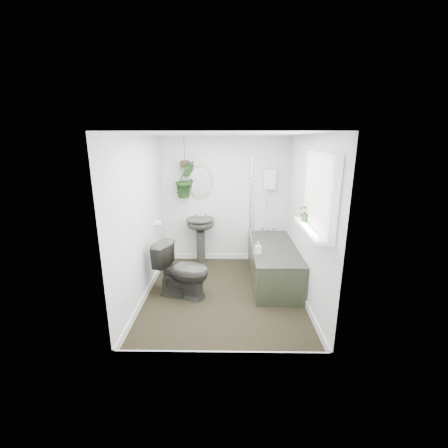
{
  "coord_description": "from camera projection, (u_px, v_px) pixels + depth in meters",
  "views": [
    {
      "loc": [
        0.06,
        -4.03,
        2.22
      ],
      "look_at": [
        0.0,
        0.15,
        1.05
      ],
      "focal_mm": 24.0,
      "sensor_mm": 36.0,
      "label": 1
    }
  ],
  "objects": [
    {
      "name": "bathtub",
      "position": [
        273.0,
        263.0,
        4.88
      ],
      "size": [
        0.72,
        1.72,
        0.58
      ],
      "primitive_type": null,
      "color": "#2D2E28",
      "rests_on": "floor"
    },
    {
      "name": "ceiling",
      "position": [
        224.0,
        133.0,
        3.86
      ],
      "size": [
        2.3,
        2.8,
        0.02
      ],
      "primitive_type": "cube",
      "color": "white",
      "rests_on": "ground"
    },
    {
      "name": "bath_screen",
      "position": [
        252.0,
        198.0,
        5.09
      ],
      "size": [
        0.04,
        0.72,
        1.4
      ],
      "primitive_type": null,
      "color": "silver",
      "rests_on": "bathtub"
    },
    {
      "name": "oval_mirror",
      "position": [
        200.0,
        182.0,
        5.4
      ],
      "size": [
        0.46,
        0.03,
        0.62
      ],
      "primitive_type": "ellipsoid",
      "color": "tan",
      "rests_on": "wall_back"
    },
    {
      "name": "hanging_pot",
      "position": [
        185.0,
        164.0,
        5.21
      ],
      "size": [
        0.16,
        0.16,
        0.12
      ],
      "primitive_type": "cylinder",
      "color": "#392B1D",
      "rests_on": "ceiling"
    },
    {
      "name": "sill_plant",
      "position": [
        307.0,
        211.0,
        3.71
      ],
      "size": [
        0.24,
        0.22,
        0.24
      ],
      "primitive_type": "imported",
      "rotation": [
        0.0,
        0.0,
        -0.16
      ],
      "color": "black",
      "rests_on": "window_sill"
    },
    {
      "name": "soap_bottle",
      "position": [
        258.0,
        248.0,
        4.47
      ],
      "size": [
        0.1,
        0.11,
        0.19
      ],
      "primitive_type": "imported",
      "rotation": [
        0.0,
        0.0,
        0.27
      ],
      "color": "#302524",
      "rests_on": "bathtub"
    },
    {
      "name": "toilet",
      "position": [
        183.0,
        270.0,
        4.35
      ],
      "size": [
        0.89,
        0.66,
        0.8
      ],
      "primitive_type": "imported",
      "rotation": [
        0.0,
        0.0,
        1.27
      ],
      "color": "#2D2E28",
      "rests_on": "floor"
    },
    {
      "name": "shower_box",
      "position": [
        270.0,
        179.0,
        5.34
      ],
      "size": [
        0.2,
        0.1,
        0.35
      ],
      "primitive_type": "cube",
      "color": "white",
      "rests_on": "wall_back"
    },
    {
      "name": "toilet_roll_holder",
      "position": [
        158.0,
        223.0,
        4.93
      ],
      "size": [
        0.11,
        0.11,
        0.11
      ],
      "primitive_type": "cylinder",
      "rotation": [
        0.0,
        1.57,
        0.0
      ],
      "color": "white",
      "rests_on": "wall_left"
    },
    {
      "name": "floor",
      "position": [
        224.0,
        295.0,
        4.49
      ],
      "size": [
        2.3,
        2.8,
        0.02
      ],
      "primitive_type": "cube",
      "color": "black",
      "rests_on": "ground"
    },
    {
      "name": "wall_right",
      "position": [
        307.0,
        220.0,
        4.16
      ],
      "size": [
        0.02,
        2.8,
        2.3
      ],
      "primitive_type": "cube",
      "color": "white",
      "rests_on": "ground"
    },
    {
      "name": "pedestal_sink",
      "position": [
        201.0,
        241.0,
        5.54
      ],
      "size": [
        0.54,
        0.47,
        0.86
      ],
      "primitive_type": null,
      "rotation": [
        0.0,
        0.0,
        -0.09
      ],
      "color": "#2D2E28",
      "rests_on": "floor"
    },
    {
      "name": "wall_front",
      "position": [
        222.0,
        258.0,
        2.82
      ],
      "size": [
        2.3,
        0.02,
        2.3
      ],
      "primitive_type": "cube",
      "color": "white",
      "rests_on": "ground"
    },
    {
      "name": "skirting",
      "position": [
        224.0,
        291.0,
        4.47
      ],
      "size": [
        2.3,
        2.8,
        0.1
      ],
      "primitive_type": "cube",
      "color": "white",
      "rests_on": "floor"
    },
    {
      "name": "window_sill",
      "position": [
        311.0,
        229.0,
        3.46
      ],
      "size": [
        0.18,
        1.0,
        0.04
      ],
      "primitive_type": "cube",
      "color": "white",
      "rests_on": "wall_right"
    },
    {
      "name": "window_recess",
      "position": [
        320.0,
        193.0,
        3.35
      ],
      "size": [
        0.08,
        1.0,
        0.9
      ],
      "primitive_type": "cube",
      "color": "white",
      "rests_on": "wall_right"
    },
    {
      "name": "hanging_plant",
      "position": [
        185.0,
        179.0,
        5.28
      ],
      "size": [
        0.45,
        0.42,
        0.65
      ],
      "primitive_type": "imported",
      "rotation": [
        0.0,
        0.0,
        0.48
      ],
      "color": "black",
      "rests_on": "ceiling"
    },
    {
      "name": "wall_back",
      "position": [
        225.0,
        200.0,
        5.53
      ],
      "size": [
        2.3,
        0.02,
        2.3
      ],
      "primitive_type": "cube",
      "color": "white",
      "rests_on": "ground"
    },
    {
      "name": "wall_sconce",
      "position": [
        178.0,
        187.0,
        5.43
      ],
      "size": [
        0.04,
        0.04,
        0.22
      ],
      "primitive_type": "cylinder",
      "color": "black",
      "rests_on": "wall_back"
    },
    {
      "name": "wall_left",
      "position": [
        141.0,
        220.0,
        4.19
      ],
      "size": [
        0.02,
        2.8,
        2.3
      ],
      "primitive_type": "cube",
      "color": "white",
      "rests_on": "ground"
    },
    {
      "name": "window_blinds",
      "position": [
        316.0,
        193.0,
        3.35
      ],
      "size": [
        0.01,
        0.86,
        0.76
      ],
      "primitive_type": "cube",
      "color": "white",
      "rests_on": "wall_right"
    }
  ]
}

